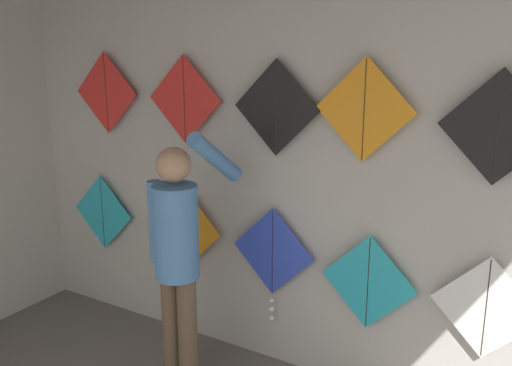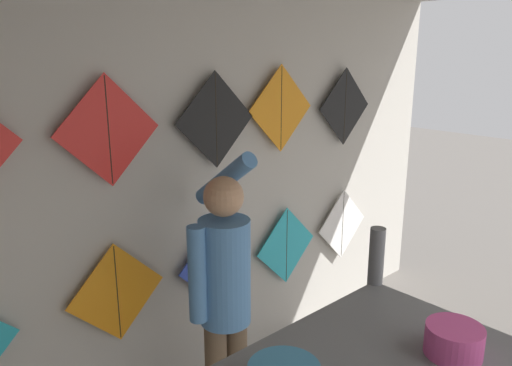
{
  "view_description": "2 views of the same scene",
  "coord_description": "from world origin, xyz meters",
  "px_view_note": "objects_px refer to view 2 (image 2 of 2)",
  "views": [
    {
      "loc": [
        1.93,
        0.5,
        2.39
      ],
      "look_at": [
        0.08,
        3.56,
        1.44
      ],
      "focal_mm": 40.0,
      "sensor_mm": 36.0,
      "label": 1
    },
    {
      "loc": [
        -1.93,
        1.17,
        2.37
      ],
      "look_at": [
        0.23,
        3.56,
        1.49
      ],
      "focal_mm": 35.0,
      "sensor_mm": 36.0,
      "label": 2
    }
  ],
  "objects_px": {
    "kite_4": "(342,224)",
    "kite_7": "(216,120)",
    "kite_3": "(286,246)",
    "shopkeeper": "(224,290)",
    "kite_9": "(345,107)",
    "kite_1": "(117,293)",
    "kite_8": "(281,109)",
    "kite_2": "(217,267)",
    "kite_6": "(108,131)"
  },
  "relations": [
    {
      "from": "kite_3",
      "to": "kite_9",
      "type": "relative_size",
      "value": 1.0
    },
    {
      "from": "kite_3",
      "to": "kite_9",
      "type": "distance_m",
      "value": 1.27
    },
    {
      "from": "kite_2",
      "to": "kite_3",
      "type": "bearing_deg",
      "value": 0.06
    },
    {
      "from": "kite_1",
      "to": "kite_7",
      "type": "xyz_separation_m",
      "value": [
        0.79,
        0.0,
        0.99
      ]
    },
    {
      "from": "kite_1",
      "to": "kite_7",
      "type": "height_order",
      "value": "kite_7"
    },
    {
      "from": "kite_7",
      "to": "kite_8",
      "type": "xyz_separation_m",
      "value": [
        0.61,
        0.0,
        0.03
      ]
    },
    {
      "from": "kite_3",
      "to": "kite_7",
      "type": "bearing_deg",
      "value": 180.0
    },
    {
      "from": "shopkeeper",
      "to": "kite_8",
      "type": "xyz_separation_m",
      "value": [
        1.02,
        0.57,
        0.91
      ]
    },
    {
      "from": "kite_7",
      "to": "kite_2",
      "type": "bearing_deg",
      "value": -177.78
    },
    {
      "from": "kite_6",
      "to": "kite_7",
      "type": "height_order",
      "value": "kite_6"
    },
    {
      "from": "kite_1",
      "to": "kite_8",
      "type": "bearing_deg",
      "value": 0.0
    },
    {
      "from": "shopkeeper",
      "to": "kite_4",
      "type": "bearing_deg",
      "value": 22.96
    },
    {
      "from": "kite_4",
      "to": "kite_3",
      "type": "bearing_deg",
      "value": 180.0
    },
    {
      "from": "shopkeeper",
      "to": "kite_3",
      "type": "bearing_deg",
      "value": 32.97
    },
    {
      "from": "kite_1",
      "to": "kite_4",
      "type": "height_order",
      "value": "kite_1"
    },
    {
      "from": "kite_1",
      "to": "kite_7",
      "type": "distance_m",
      "value": 1.27
    },
    {
      "from": "kite_1",
      "to": "kite_6",
      "type": "height_order",
      "value": "kite_6"
    },
    {
      "from": "kite_7",
      "to": "kite_9",
      "type": "bearing_deg",
      "value": 0.0
    },
    {
      "from": "kite_1",
      "to": "kite_3",
      "type": "relative_size",
      "value": 1.0
    },
    {
      "from": "kite_3",
      "to": "kite_7",
      "type": "distance_m",
      "value": 1.29
    },
    {
      "from": "kite_2",
      "to": "kite_6",
      "type": "relative_size",
      "value": 1.32
    },
    {
      "from": "shopkeeper",
      "to": "kite_1",
      "type": "bearing_deg",
      "value": 129.43
    },
    {
      "from": "kite_1",
      "to": "kite_8",
      "type": "height_order",
      "value": "kite_8"
    },
    {
      "from": "kite_1",
      "to": "kite_9",
      "type": "bearing_deg",
      "value": 0.0
    },
    {
      "from": "kite_7",
      "to": "shopkeeper",
      "type": "bearing_deg",
      "value": -125.56
    },
    {
      "from": "kite_9",
      "to": "kite_6",
      "type": "bearing_deg",
      "value": 180.0
    },
    {
      "from": "kite_6",
      "to": "kite_8",
      "type": "bearing_deg",
      "value": 0.0
    },
    {
      "from": "kite_1",
      "to": "kite_4",
      "type": "relative_size",
      "value": 1.0
    },
    {
      "from": "kite_3",
      "to": "kite_8",
      "type": "distance_m",
      "value": 1.12
    },
    {
      "from": "kite_1",
      "to": "kite_9",
      "type": "xyz_separation_m",
      "value": [
        2.17,
        0.0,
        0.97
      ]
    },
    {
      "from": "kite_6",
      "to": "kite_8",
      "type": "xyz_separation_m",
      "value": [
        1.38,
        0.0,
        0.02
      ]
    },
    {
      "from": "kite_2",
      "to": "kite_9",
      "type": "relative_size",
      "value": 1.32
    },
    {
      "from": "kite_1",
      "to": "kite_4",
      "type": "bearing_deg",
      "value": 0.0
    },
    {
      "from": "shopkeeper",
      "to": "kite_2",
      "type": "bearing_deg",
      "value": 61.28
    },
    {
      "from": "kite_1",
      "to": "kite_4",
      "type": "xyz_separation_m",
      "value": [
        2.21,
        0.0,
        -0.09
      ]
    },
    {
      "from": "kite_4",
      "to": "kite_8",
      "type": "relative_size",
      "value": 1.0
    },
    {
      "from": "kite_4",
      "to": "kite_6",
      "type": "xyz_separation_m",
      "value": [
        -2.18,
        0.0,
        1.09
      ]
    },
    {
      "from": "kite_2",
      "to": "kite_7",
      "type": "bearing_deg",
      "value": 2.22
    },
    {
      "from": "kite_4",
      "to": "kite_7",
      "type": "distance_m",
      "value": 1.78
    },
    {
      "from": "kite_8",
      "to": "kite_2",
      "type": "bearing_deg",
      "value": -179.93
    },
    {
      "from": "kite_1",
      "to": "kite_9",
      "type": "distance_m",
      "value": 2.38
    },
    {
      "from": "kite_3",
      "to": "kite_4",
      "type": "height_order",
      "value": "kite_4"
    },
    {
      "from": "kite_7",
      "to": "kite_1",
      "type": "bearing_deg",
      "value": 180.0
    },
    {
      "from": "kite_9",
      "to": "kite_8",
      "type": "bearing_deg",
      "value": 180.0
    },
    {
      "from": "kite_6",
      "to": "shopkeeper",
      "type": "bearing_deg",
      "value": -57.94
    },
    {
      "from": "shopkeeper",
      "to": "kite_9",
      "type": "xyz_separation_m",
      "value": [
        1.78,
        0.57,
        0.87
      ]
    },
    {
      "from": "kite_2",
      "to": "kite_8",
      "type": "distance_m",
      "value": 1.25
    },
    {
      "from": "kite_6",
      "to": "kite_2",
      "type": "bearing_deg",
      "value": -0.06
    },
    {
      "from": "kite_6",
      "to": "kite_7",
      "type": "distance_m",
      "value": 0.77
    },
    {
      "from": "kite_6",
      "to": "kite_4",
      "type": "bearing_deg",
      "value": 0.0
    }
  ]
}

